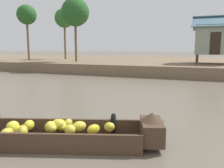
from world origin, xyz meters
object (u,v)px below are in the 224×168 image
(stilt_house_left, at_px, (215,39))
(palm_tree_mid, at_px, (27,15))
(banana_boat, at_px, (54,133))
(palm_tree_near, at_px, (64,18))
(palm_tree_far, at_px, (75,12))

(stilt_house_left, height_order, palm_tree_mid, palm_tree_mid)
(banana_boat, bearing_deg, palm_tree_near, 121.86)
(palm_tree_near, bearing_deg, banana_boat, -58.14)
(palm_tree_mid, bearing_deg, stilt_house_left, 2.89)
(palm_tree_near, bearing_deg, palm_tree_mid, -121.83)
(stilt_house_left, bearing_deg, palm_tree_mid, -177.11)
(palm_tree_far, bearing_deg, palm_tree_near, 132.85)
(stilt_house_left, distance_m, palm_tree_mid, 19.72)
(banana_boat, bearing_deg, palm_tree_far, 118.35)
(palm_tree_far, bearing_deg, stilt_house_left, 6.73)
(banana_boat, height_order, palm_tree_near, palm_tree_near)
(banana_boat, xyz_separation_m, palm_tree_near, (-13.05, 20.99, 5.61))
(palm_tree_near, relative_size, palm_tree_mid, 1.01)
(banana_boat, distance_m, palm_tree_mid, 23.73)
(banana_boat, distance_m, palm_tree_near, 25.35)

